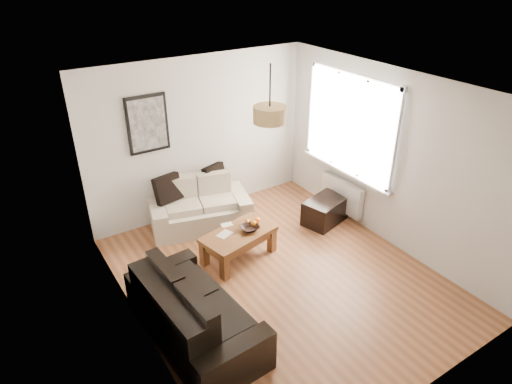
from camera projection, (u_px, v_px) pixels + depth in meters
floor at (280, 277)px, 6.17m from camera, size 4.50×4.50×0.00m
ceiling at (286, 89)px, 4.94m from camera, size 3.80×4.50×0.00m
wall_back at (200, 138)px, 7.22m from camera, size 3.80×0.04×2.60m
wall_front at (435, 297)px, 3.89m from camera, size 3.80×0.04×2.60m
wall_left at (133, 241)px, 4.65m from camera, size 0.04×4.50×2.60m
wall_right at (390, 159)px, 6.46m from camera, size 0.04×4.50×2.60m
window_bay at (351, 124)px, 6.90m from camera, size 0.14×1.90×1.60m
radiator at (342, 195)px, 7.45m from camera, size 0.10×0.90×0.52m
poster at (148, 124)px, 6.60m from camera, size 0.62×0.04×0.87m
pendant_shade at (270, 114)px, 5.34m from camera, size 0.40×0.40×0.20m
loveseat_cream at (200, 204)px, 7.16m from camera, size 1.71×1.21×0.77m
sofa_leather at (194, 309)px, 5.05m from camera, size 1.01×1.89×0.80m
coffee_table at (239, 245)px, 6.46m from camera, size 1.15×0.78×0.43m
ottoman at (325, 211)px, 7.33m from camera, size 0.82×0.64×0.41m
cushion_left at (168, 189)px, 6.94m from camera, size 0.44×0.21×0.43m
cushion_right at (215, 177)px, 7.34m from camera, size 0.42×0.24×0.40m
fruit_bowl at (250, 228)px, 6.40m from camera, size 0.28×0.28×0.06m
orange_a at (254, 223)px, 6.50m from camera, size 0.10×0.10×0.09m
orange_b at (257, 220)px, 6.58m from camera, size 0.09×0.09×0.09m
orange_c at (247, 222)px, 6.53m from camera, size 0.09×0.09×0.08m
papers at (225, 234)px, 6.32m from camera, size 0.26×0.22×0.01m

